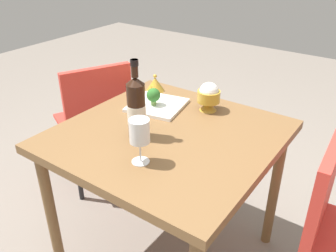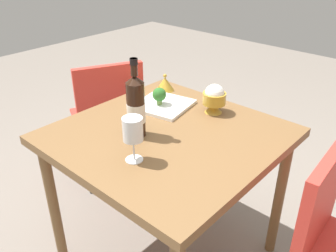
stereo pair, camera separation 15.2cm
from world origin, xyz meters
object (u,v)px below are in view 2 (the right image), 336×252
at_px(serving_plate, 163,105).
at_px(carrot_garnish_left, 159,92).
at_px(chair_near_window, 109,111).
at_px(rice_bowl, 214,98).
at_px(rice_bowl_lid, 165,84).
at_px(wine_bottle, 136,106).
at_px(wine_glass, 133,130).
at_px(chair_by_wall, 335,236).
at_px(broccoli_floret, 159,95).

relative_size(serving_plate, carrot_garnish_left, 4.50).
height_order(serving_plate, carrot_garnish_left, carrot_garnish_left).
xyz_separation_m(chair_near_window, rice_bowl, (0.72, 0.07, 0.28)).
bearing_deg(carrot_garnish_left, serving_plate, -31.61).
bearing_deg(rice_bowl_lid, wine_bottle, -61.25).
relative_size(wine_bottle, serving_plate, 1.15).
xyz_separation_m(serving_plate, carrot_garnish_left, (-0.07, 0.04, 0.04)).
bearing_deg(carrot_garnish_left, wine_bottle, -61.56).
xyz_separation_m(wine_bottle, rice_bowl, (0.11, 0.40, -0.06)).
xyz_separation_m(wine_bottle, serving_plate, (-0.11, 0.28, -0.13)).
bearing_deg(wine_glass, chair_near_window, 147.67).
xyz_separation_m(wine_glass, rice_bowl_lid, (-0.38, 0.59, -0.09)).
xyz_separation_m(wine_bottle, carrot_garnish_left, (-0.18, 0.32, -0.09)).
relative_size(chair_near_window, wine_bottle, 2.52).
bearing_deg(wine_glass, wine_bottle, 133.06).
bearing_deg(chair_near_window, wine_glass, -96.82).
relative_size(chair_by_wall, broccoli_floret, 9.91).
distance_m(wine_bottle, broccoli_floret, 0.30).
distance_m(wine_bottle, rice_bowl_lid, 0.52).
xyz_separation_m(chair_near_window, carrot_garnish_left, (0.43, -0.00, 0.26)).
distance_m(rice_bowl, serving_plate, 0.26).
bearing_deg(rice_bowl_lid, rice_bowl, -7.52).
bearing_deg(rice_bowl, carrot_garnish_left, -165.64).
xyz_separation_m(wine_bottle, rice_bowl_lid, (-0.24, 0.45, -0.10)).
height_order(rice_bowl, serving_plate, rice_bowl).
distance_m(chair_near_window, serving_plate, 0.54).
bearing_deg(serving_plate, chair_by_wall, -4.40).
distance_m(wine_glass, carrot_garnish_left, 0.56).
bearing_deg(chair_by_wall, broccoli_floret, -96.69).
height_order(wine_glass, broccoli_floret, wine_glass).
bearing_deg(broccoli_floret, rice_bowl, 29.89).
bearing_deg(rice_bowl_lid, chair_by_wall, -12.48).
height_order(rice_bowl, rice_bowl_lid, rice_bowl).
height_order(chair_near_window, wine_glass, wine_glass).
bearing_deg(carrot_garnish_left, rice_bowl, 14.36).
bearing_deg(chair_by_wall, rice_bowl_lid, -105.98).
relative_size(wine_glass, serving_plate, 0.61).
relative_size(rice_bowl, broccoli_floret, 1.65).
bearing_deg(broccoli_floret, rice_bowl_lid, 125.10).
bearing_deg(rice_bowl, serving_plate, -153.03).
xyz_separation_m(rice_bowl_lid, carrot_garnish_left, (0.07, -0.12, 0.01)).
distance_m(rice_bowl_lid, carrot_garnish_left, 0.14).
relative_size(rice_bowl, rice_bowl_lid, 1.42).
relative_size(rice_bowl_lid, carrot_garnish_left, 1.53).
xyz_separation_m(chair_near_window, broccoli_floret, (0.49, -0.06, 0.27)).
relative_size(wine_bottle, wine_glass, 1.88).
bearing_deg(wine_glass, chair_by_wall, 27.91).
relative_size(chair_by_wall, carrot_garnish_left, 13.04).
distance_m(chair_by_wall, broccoli_floret, 0.96).
distance_m(rice_bowl, broccoli_floret, 0.27).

